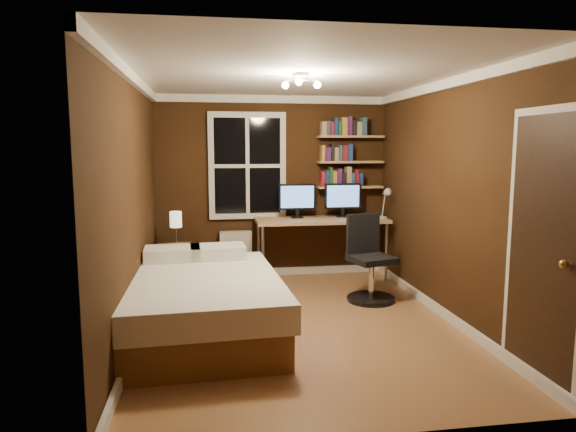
{
  "coord_description": "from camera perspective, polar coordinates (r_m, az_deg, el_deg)",
  "views": [
    {
      "loc": [
        -0.88,
        -5.0,
        1.81
      ],
      "look_at": [
        -0.03,
        0.45,
        1.06
      ],
      "focal_mm": 32.0,
      "sensor_mm": 36.0,
      "label": 1
    }
  ],
  "objects": [
    {
      "name": "bedside_lamp",
      "position": [
        6.66,
        -12.33,
        -1.37
      ],
      "size": [
        0.15,
        0.15,
        0.44
      ],
      "primitive_type": null,
      "color": "beige",
      "rests_on": "nightstand"
    },
    {
      "name": "ceiling",
      "position": [
        5.12,
        1.2,
        15.44
      ],
      "size": [
        3.2,
        4.2,
        0.02
      ],
      "primitive_type": "cube",
      "color": "white",
      "rests_on": "wall_back"
    },
    {
      "name": "nightstand",
      "position": [
        6.76,
        -12.21,
        -5.55
      ],
      "size": [
        0.53,
        0.53,
        0.56
      ],
      "primitive_type": "cube",
      "rotation": [
        0.0,
        0.0,
        0.2
      ],
      "color": "brown",
      "rests_on": "ground"
    },
    {
      "name": "desk_lamp",
      "position": [
        7.01,
        10.8,
        1.46
      ],
      "size": [
        0.14,
        0.32,
        0.44
      ],
      "primitive_type": null,
      "color": "silver",
      "rests_on": "desk"
    },
    {
      "name": "bookshelf_middle",
      "position": [
        7.25,
        6.91,
        5.98
      ],
      "size": [
        0.92,
        0.22,
        0.03
      ],
      "primitive_type": "cube",
      "color": "tan",
      "rests_on": "wall_back"
    },
    {
      "name": "books_row_lower",
      "position": [
        7.26,
        6.88,
        4.25
      ],
      "size": [
        0.6,
        0.16,
        0.23
      ],
      "primitive_type": null,
      "color": "maroon",
      "rests_on": "bookshelf_lower"
    },
    {
      "name": "radiator",
      "position": [
        7.15,
        -5.81,
        -4.32
      ],
      "size": [
        0.44,
        0.15,
        0.65
      ],
      "primitive_type": "cube",
      "color": "silver",
      "rests_on": "ground"
    },
    {
      "name": "bed",
      "position": [
        5.1,
        -9.93,
        -9.52
      ],
      "size": [
        1.64,
        2.2,
        0.72
      ],
      "rotation": [
        0.0,
        0.0,
        0.05
      ],
      "color": "brown",
      "rests_on": "ground"
    },
    {
      "name": "floor",
      "position": [
        5.39,
        1.12,
        -11.92
      ],
      "size": [
        4.2,
        4.2,
        0.0
      ],
      "primitive_type": "plane",
      "color": "#91623A",
      "rests_on": "ground"
    },
    {
      "name": "ceiling_fixture",
      "position": [
        5.01,
        1.4,
        14.46
      ],
      "size": [
        0.44,
        0.44,
        0.18
      ],
      "primitive_type": null,
      "color": "beige",
      "rests_on": "ceiling"
    },
    {
      "name": "desk",
      "position": [
        6.99,
        3.7,
        -0.74
      ],
      "size": [
        1.78,
        0.67,
        0.85
      ],
      "color": "tan",
      "rests_on": "ground"
    },
    {
      "name": "books_row_middle",
      "position": [
        7.25,
        6.93,
        7.01
      ],
      "size": [
        0.42,
        0.16,
        0.23
      ],
      "primitive_type": null,
      "color": "navy",
      "rests_on": "bookshelf_middle"
    },
    {
      "name": "door",
      "position": [
        4.31,
        26.36,
        -3.58
      ],
      "size": [
        0.03,
        0.82,
        2.05
      ],
      "primitive_type": null,
      "color": "black",
      "rests_on": "ground"
    },
    {
      "name": "wall_left",
      "position": [
        5.08,
        -16.91,
        1.05
      ],
      "size": [
        0.04,
        4.2,
        2.5
      ],
      "primitive_type": "cube",
      "color": "black",
      "rests_on": "ground"
    },
    {
      "name": "bookshelf_lower",
      "position": [
        7.27,
        6.87,
        3.22
      ],
      "size": [
        0.92,
        0.22,
        0.03
      ],
      "primitive_type": "cube",
      "color": "tan",
      "rests_on": "wall_back"
    },
    {
      "name": "monitor_right",
      "position": [
        7.11,
        6.1,
        1.76
      ],
      "size": [
        0.51,
        0.12,
        0.47
      ],
      "primitive_type": null,
      "color": "black",
      "rests_on": "desk"
    },
    {
      "name": "books_row_upper",
      "position": [
        7.25,
        6.97,
        9.77
      ],
      "size": [
        0.6,
        0.16,
        0.23
      ],
      "primitive_type": null,
      "color": "#224F25",
      "rests_on": "bookshelf_upper"
    },
    {
      "name": "bookshelf_upper",
      "position": [
        7.25,
        6.96,
        8.75
      ],
      "size": [
        0.92,
        0.22,
        0.03
      ],
      "primitive_type": "cube",
      "color": "tan",
      "rests_on": "wall_back"
    },
    {
      "name": "door_knob",
      "position": [
        4.06,
        28.31,
        -4.73
      ],
      "size": [
        0.06,
        0.06,
        0.06
      ],
      "primitive_type": "sphere",
      "color": "gold",
      "rests_on": "door"
    },
    {
      "name": "office_chair",
      "position": [
        6.17,
        9.01,
        -5.7
      ],
      "size": [
        0.56,
        0.56,
        1.02
      ],
      "rotation": [
        0.0,
        0.0,
        0.26
      ],
      "color": "black",
      "rests_on": "ground"
    },
    {
      "name": "wall_right",
      "position": [
        5.61,
        17.49,
        1.62
      ],
      "size": [
        0.04,
        4.2,
        2.5
      ],
      "primitive_type": "cube",
      "color": "black",
      "rests_on": "ground"
    },
    {
      "name": "wall_back",
      "position": [
        7.18,
        -1.74,
        3.22
      ],
      "size": [
        3.2,
        0.04,
        2.5
      ],
      "primitive_type": "cube",
      "color": "black",
      "rests_on": "ground"
    },
    {
      "name": "monitor_left",
      "position": [
        6.98,
        1.03,
        1.68
      ],
      "size": [
        0.51,
        0.12,
        0.47
      ],
      "primitive_type": null,
      "color": "black",
      "rests_on": "desk"
    },
    {
      "name": "window",
      "position": [
        7.09,
        -4.54,
        5.57
      ],
      "size": [
        1.06,
        0.06,
        1.46
      ],
      "primitive_type": "cube",
      "color": "silver",
      "rests_on": "wall_back"
    }
  ]
}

